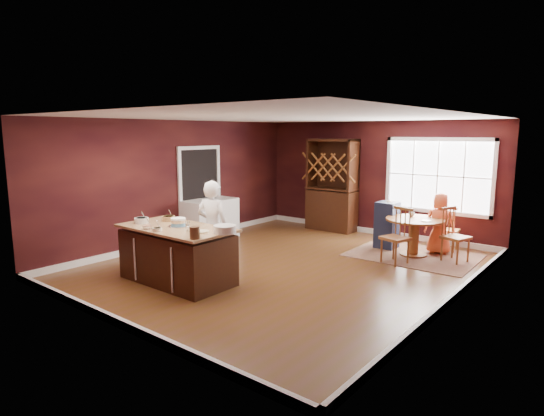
{
  "coord_description": "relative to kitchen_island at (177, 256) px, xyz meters",
  "views": [
    {
      "loc": [
        4.86,
        -6.49,
        2.43
      ],
      "look_at": [
        -0.34,
        -0.02,
        1.05
      ],
      "focal_mm": 30.0,
      "sensor_mm": 36.0,
      "label": 1
    }
  ],
  "objects": [
    {
      "name": "table_cup",
      "position": [
        2.27,
        4.2,
        0.36
      ],
      "size": [
        0.14,
        0.14,
        0.09
      ],
      "primitive_type": "imported",
      "rotation": [
        0.0,
        0.0,
        -0.18
      ],
      "color": "beige",
      "rests_on": "dining_table"
    },
    {
      "name": "bowl_yellow",
      "position": [
        -0.51,
        0.25,
        0.52
      ],
      "size": [
        0.23,
        0.23,
        0.08
      ],
      "primitive_type": "cylinder",
      "color": "olive",
      "rests_on": "kitchen_island"
    },
    {
      "name": "washer",
      "position": [
        -1.77,
        2.12,
        0.02
      ],
      "size": [
        0.64,
        0.62,
        0.93
      ],
      "primitive_type": "cube",
      "color": "white",
      "rests_on": "ground"
    },
    {
      "name": "room_shell",
      "position": [
        0.87,
        1.84,
        0.91
      ],
      "size": [
        7.0,
        7.0,
        7.0
      ],
      "color": "#55301C",
      "rests_on": "ground"
    },
    {
      "name": "layer_cake",
      "position": [
        -0.01,
        0.05,
        0.55
      ],
      "size": [
        0.34,
        0.34,
        0.14
      ],
      "primitive_type": null,
      "color": "white",
      "rests_on": "kitchen_island"
    },
    {
      "name": "rug",
      "position": [
        2.42,
        3.99,
        -0.43
      ],
      "size": [
        2.41,
        1.88,
        0.01
      ],
      "primitive_type": "cube",
      "rotation": [
        0.0,
        0.0,
        0.02
      ],
      "color": "brown",
      "rests_on": "ground"
    },
    {
      "name": "dinner_plate",
      "position": [
        0.59,
        -0.01,
        0.49
      ],
      "size": [
        0.25,
        0.25,
        0.02
      ],
      "primitive_type": "cylinder",
      "color": "beige",
      "rests_on": "kitchen_island"
    },
    {
      "name": "bowl_blue",
      "position": [
        -0.7,
        -0.16,
        0.53
      ],
      "size": [
        0.24,
        0.24,
        0.09
      ],
      "primitive_type": "cylinder",
      "color": "white",
      "rests_on": "kitchen_island"
    },
    {
      "name": "table_plate",
      "position": [
        2.69,
        3.87,
        0.32
      ],
      "size": [
        0.19,
        0.19,
        0.01
      ],
      "primitive_type": "cylinder",
      "color": "beige",
      "rests_on": "dining_table"
    },
    {
      "name": "window",
      "position": [
        2.37,
        5.31,
        1.06
      ],
      "size": [
        2.36,
        0.1,
        1.66
      ],
      "primitive_type": null,
      "color": "white",
      "rests_on": "room_shell"
    },
    {
      "name": "baker",
      "position": [
        0.07,
        0.74,
        0.37
      ],
      "size": [
        0.68,
        0.54,
        1.62
      ],
      "primitive_type": "imported",
      "rotation": [
        0.0,
        0.0,
        3.44
      ],
      "color": "white",
      "rests_on": "ground"
    },
    {
      "name": "toddler",
      "position": [
        1.67,
        4.34,
        0.37
      ],
      "size": [
        0.18,
        0.14,
        0.26
      ],
      "primitive_type": null,
      "color": "#8CA5BF",
      "rests_on": "high_chair"
    },
    {
      "name": "white_tub",
      "position": [
        0.93,
        0.17,
        0.54
      ],
      "size": [
        0.34,
        0.34,
        0.12
      ],
      "primitive_type": "cylinder",
      "color": "white",
      "rests_on": "kitchen_island"
    },
    {
      "name": "doorway",
      "position": [
        -2.1,
        2.44,
        0.59
      ],
      "size": [
        0.08,
        1.26,
        2.13
      ],
      "primitive_type": null,
      "color": "white",
      "rests_on": "room_shell"
    },
    {
      "name": "dining_table",
      "position": [
        2.42,
        3.99,
        0.1
      ],
      "size": [
        1.12,
        1.12,
        0.75
      ],
      "color": "brown",
      "rests_on": "ground"
    },
    {
      "name": "seated_woman",
      "position": [
        2.76,
        4.46,
        0.18
      ],
      "size": [
        0.69,
        0.54,
        1.24
      ],
      "primitive_type": "imported",
      "rotation": [
        0.0,
        0.0,
        3.39
      ],
      "color": "#DF5D34",
      "rests_on": "ground"
    },
    {
      "name": "drinking_glass",
      "position": [
        0.38,
        -0.08,
        0.56
      ],
      "size": [
        0.08,
        0.08,
        0.15
      ],
      "primitive_type": "cylinder",
      "color": "silver",
      "rests_on": "kitchen_island"
    },
    {
      "name": "bowl_olive",
      "position": [
        0.04,
        -0.4,
        0.51
      ],
      "size": [
        0.15,
        0.15,
        0.06
      ],
      "primitive_type": "cylinder",
      "color": "beige",
      "rests_on": "kitchen_island"
    },
    {
      "name": "hutch",
      "position": [
        -0.15,
        5.06,
        0.7
      ],
      "size": [
        1.24,
        0.52,
        2.28
      ],
      "primitive_type": "cube",
      "color": "#331F0F",
      "rests_on": "ground"
    },
    {
      "name": "kitchen_island",
      "position": [
        0.0,
        0.0,
        0.0
      ],
      "size": [
        1.96,
        1.03,
        0.92
      ],
      "color": "#311A0A",
      "rests_on": "ground"
    },
    {
      "name": "dryer",
      "position": [
        -1.77,
        2.76,
        0.02
      ],
      "size": [
        0.64,
        0.61,
        0.92
      ],
      "primitive_type": "cube",
      "color": "silver",
      "rests_on": "ground"
    },
    {
      "name": "toy_figurine",
      "position": [
        0.69,
        -0.18,
        0.52
      ],
      "size": [
        0.05,
        0.05,
        0.09
      ],
      "primitive_type": null,
      "color": "gold",
      "rests_on": "kitchen_island"
    },
    {
      "name": "bowl_pink",
      "position": [
        -0.23,
        -0.39,
        0.51
      ],
      "size": [
        0.16,
        0.16,
        0.06
      ],
      "primitive_type": "cylinder",
      "color": "silver",
      "rests_on": "kitchen_island"
    },
    {
      "name": "chair_north",
      "position": [
        2.83,
        4.79,
        0.04
      ],
      "size": [
        0.44,
        0.42,
        0.96
      ],
      "primitive_type": null,
      "rotation": [
        0.0,
        0.0,
        3.24
      ],
      "color": "brown",
      "rests_on": "ground"
    },
    {
      "name": "chair_south",
      "position": [
        2.35,
        3.23,
        0.09
      ],
      "size": [
        0.55,
        0.54,
        1.07
      ],
      "primitive_type": null,
      "rotation": [
        0.0,
        0.0,
        -0.29
      ],
      "color": "brown",
      "rests_on": "ground"
    },
    {
      "name": "stoneware_crock",
      "position": [
        0.87,
        -0.37,
        0.57
      ],
      "size": [
        0.15,
        0.15,
        0.18
      ],
      "primitive_type": "cylinder",
      "color": "#4F3522",
      "rests_on": "kitchen_island"
    },
    {
      "name": "chair_east",
      "position": [
        3.2,
        4.05,
        0.09
      ],
      "size": [
        0.53,
        0.55,
        1.05
      ],
      "primitive_type": null,
      "rotation": [
        0.0,
        0.0,
        1.27
      ],
      "color": "brown",
      "rests_on": "ground"
    },
    {
      "name": "high_chair",
      "position": [
        1.73,
        4.22,
        0.08
      ],
      "size": [
        0.42,
        0.42,
        1.03
      ],
      "primitive_type": null,
      "rotation": [
        0.0,
        0.0,
        -0.0
      ],
      "color": "black",
      "rests_on": "ground"
    }
  ]
}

